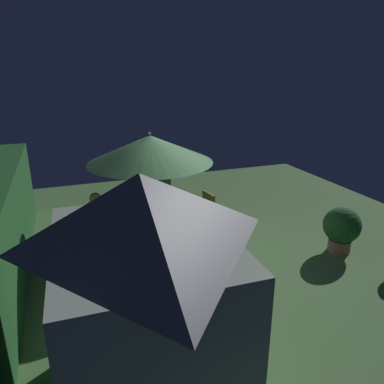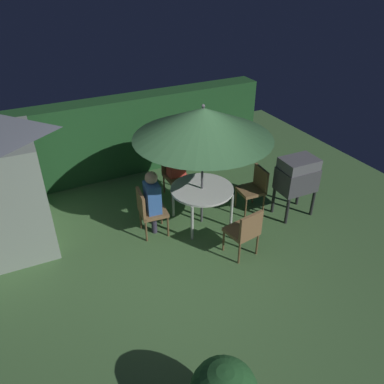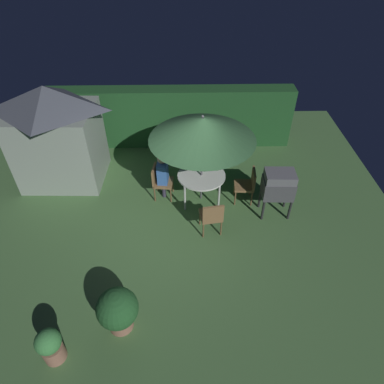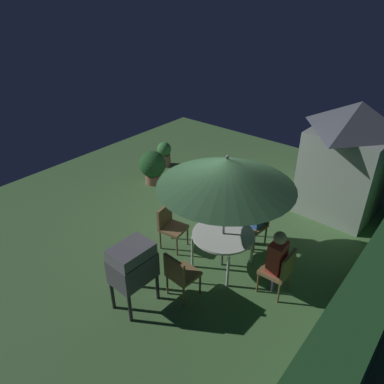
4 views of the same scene
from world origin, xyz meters
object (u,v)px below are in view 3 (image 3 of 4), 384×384
at_px(patio_umbrella, 202,129).
at_px(person_in_red, 199,148).
at_px(person_in_blue, 163,172).
at_px(chair_far_side, 160,180).
at_px(garden_shed, 57,135).
at_px(patio_table, 201,177).
at_px(chair_near_shed, 199,155).
at_px(chair_toward_hedge, 212,216).
at_px(chair_toward_house, 248,184).
at_px(potted_plant_by_shed, 50,346).
at_px(potted_plant_by_grill, 118,310).
at_px(bbq_grill, 278,185).

height_order(patio_umbrella, person_in_red, patio_umbrella).
bearing_deg(person_in_blue, chair_far_side, 174.21).
height_order(garden_shed, patio_table, garden_shed).
bearing_deg(chair_near_shed, person_in_blue, -130.11).
bearing_deg(chair_toward_hedge, chair_far_side, 133.11).
height_order(chair_near_shed, chair_toward_house, same).
bearing_deg(chair_toward_house, potted_plant_by_shed, -133.92).
relative_size(chair_toward_hedge, person_in_red, 0.71).
distance_m(garden_shed, potted_plant_by_shed, 5.05).
distance_m(chair_toward_hedge, potted_plant_by_grill, 2.79).
xyz_separation_m(potted_plant_by_grill, person_in_red, (1.52, 4.45, 0.28)).
bearing_deg(potted_plant_by_grill, person_in_red, 71.16).
height_order(patio_table, person_in_red, person_in_red).
height_order(patio_umbrella, chair_near_shed, patio_umbrella).
height_order(chair_toward_hedge, potted_plant_by_shed, chair_toward_hedge).
xyz_separation_m(chair_far_side, potted_plant_by_grill, (-0.53, -3.47, -0.01)).
height_order(patio_umbrella, bbq_grill, patio_umbrella).
relative_size(chair_near_shed, person_in_red, 0.71).
bearing_deg(person_in_red, patio_umbrella, -88.81).
bearing_deg(person_in_red, potted_plant_by_shed, -116.89).
bearing_deg(patio_umbrella, potted_plant_by_shed, -123.19).
xyz_separation_m(patio_umbrella, chair_toward_hedge, (0.18, -1.17, -1.48)).
distance_m(chair_near_shed, potted_plant_by_grill, 4.79).
bearing_deg(chair_far_side, person_in_red, 44.65).
xyz_separation_m(patio_umbrella, chair_far_side, (-1.01, 0.10, -1.48)).
xyz_separation_m(patio_table, person_in_red, (-0.02, 1.08, 0.11)).
xyz_separation_m(chair_far_side, chair_toward_house, (2.13, -0.19, 0.00)).
bearing_deg(patio_table, chair_far_side, 174.21).
bearing_deg(garden_shed, potted_plant_by_shed, -78.08).
bearing_deg(patio_table, person_in_blue, 174.21).
bearing_deg(patio_umbrella, person_in_blue, 174.21).
relative_size(garden_shed, chair_toward_house, 2.87).
height_order(garden_shed, potted_plant_by_shed, garden_shed).
bearing_deg(garden_shed, chair_far_side, -18.59).
xyz_separation_m(garden_shed, chair_near_shed, (3.54, 0.21, -0.79)).
distance_m(garden_shed, chair_toward_house, 4.87).
relative_size(patio_umbrella, chair_toward_hedge, 2.65).
height_order(chair_toward_house, person_in_blue, person_in_blue).
bearing_deg(garden_shed, chair_near_shed, 3.34).
relative_size(patio_umbrella, potted_plant_by_shed, 3.30).
distance_m(bbq_grill, chair_near_shed, 2.47).
relative_size(chair_near_shed, person_in_blue, 0.71).
xyz_separation_m(patio_table, bbq_grill, (1.71, -0.56, 0.17)).
bearing_deg(chair_near_shed, chair_far_side, -132.90).
distance_m(garden_shed, patio_umbrella, 3.76).
xyz_separation_m(chair_near_shed, person_in_blue, (-0.91, -1.07, 0.26)).
distance_m(potted_plant_by_grill, person_in_red, 4.71).
relative_size(potted_plant_by_grill, person_in_blue, 0.72).
xyz_separation_m(patio_table, chair_near_shed, (-0.02, 1.17, -0.16)).
bearing_deg(bbq_grill, chair_toward_hedge, -158.35).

